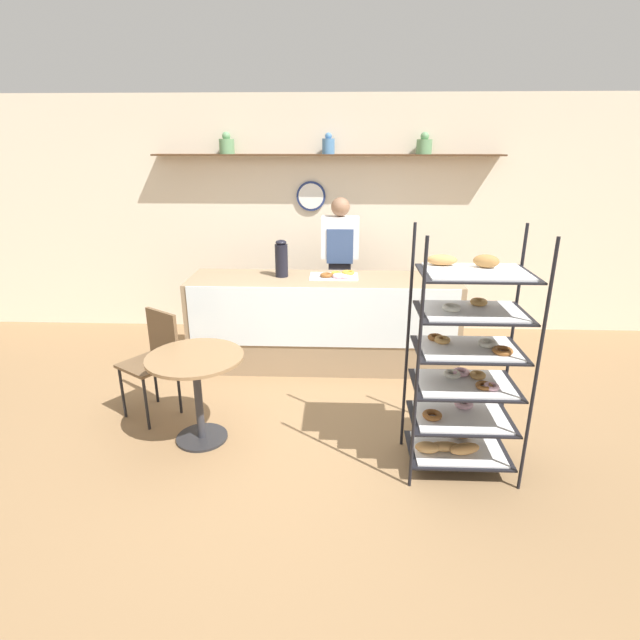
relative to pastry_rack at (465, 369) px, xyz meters
name	(u,v)px	position (x,y,z in m)	size (l,w,h in m)	color
ground_plane	(318,430)	(-1.01, 0.40, -0.75)	(14.00, 14.00, 0.00)	olive
back_wall	(327,217)	(-1.01, 2.84, 0.61)	(10.00, 0.30, 2.70)	beige
display_counter	(323,322)	(-1.01, 1.70, -0.29)	(2.67, 0.70, 0.92)	#937A5B
pastry_rack	(465,369)	(0.00, 0.00, 0.00)	(0.75, 0.51, 1.69)	black
person_worker	(340,267)	(-0.85, 2.29, 0.14)	(0.40, 0.23, 1.65)	#282833
cafe_table	(197,377)	(-1.91, 0.25, -0.22)	(0.72, 0.72, 0.70)	#262628
cafe_chair	(155,353)	(-2.37, 0.66, -0.21)	(0.53, 0.53, 0.88)	black
coffee_carafe	(281,259)	(-1.43, 1.75, 0.35)	(0.13, 0.13, 0.37)	black
donut_tray_counter	(336,275)	(-0.88, 1.74, 0.19)	(0.48, 0.30, 0.05)	silver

